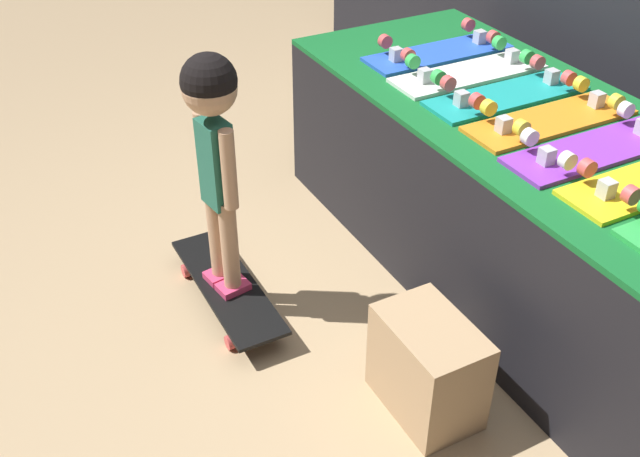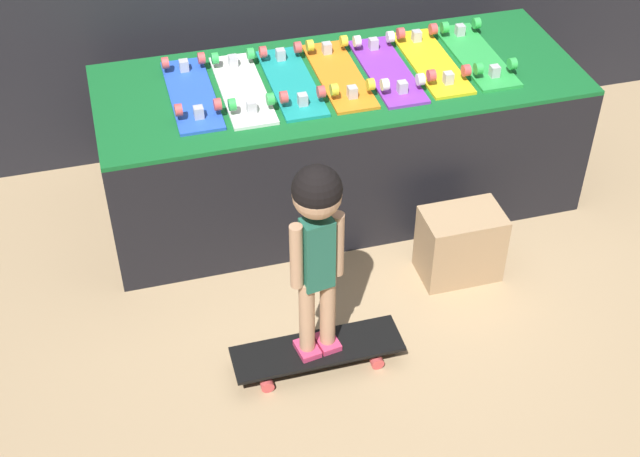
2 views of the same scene
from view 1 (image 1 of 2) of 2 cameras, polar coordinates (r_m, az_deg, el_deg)
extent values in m
plane|color=tan|center=(2.72, 6.33, -7.04)|extent=(16.00, 16.00, 0.00)
cube|color=black|center=(2.81, 15.76, 1.47)|extent=(2.19, 0.84, 0.65)
cube|color=#146028|center=(2.65, 16.89, 7.50)|extent=(2.19, 0.84, 0.02)
cube|color=blue|center=(3.11, 9.00, 13.05)|extent=(0.19, 0.61, 0.01)
cube|color=#B7B7BC|center=(3.22, 12.08, 14.09)|extent=(0.04, 0.04, 0.05)
cylinder|color=#D84C4C|center=(3.15, 13.07, 14.01)|extent=(0.03, 0.05, 0.05)
cylinder|color=#D84C4C|center=(3.27, 11.23, 14.99)|extent=(0.03, 0.05, 0.05)
cube|color=#B7B7BC|center=(2.99, 5.81, 13.06)|extent=(0.04, 0.04, 0.05)
cylinder|color=#D84C4C|center=(2.92, 6.73, 12.97)|extent=(0.03, 0.05, 0.05)
cylinder|color=#D84C4C|center=(3.05, 4.99, 14.02)|extent=(0.03, 0.05, 0.05)
cube|color=white|center=(2.94, 11.25, 11.50)|extent=(0.19, 0.61, 0.01)
cube|color=#B7B7BC|center=(3.05, 14.41, 12.62)|extent=(0.04, 0.04, 0.05)
cylinder|color=green|center=(2.99, 15.50, 12.49)|extent=(0.03, 0.05, 0.05)
cylinder|color=green|center=(3.10, 13.50, 13.60)|extent=(0.03, 0.05, 0.05)
cube|color=#B7B7BC|center=(2.81, 7.99, 11.46)|extent=(0.04, 0.04, 0.05)
cylinder|color=green|center=(2.74, 9.01, 11.32)|extent=(0.03, 0.05, 0.05)
cylinder|color=green|center=(2.87, 7.08, 12.52)|extent=(0.03, 0.05, 0.05)
cube|color=teal|center=(2.79, 14.03, 9.79)|extent=(0.19, 0.61, 0.01)
cube|color=#B7B7BC|center=(2.91, 17.24, 11.00)|extent=(0.04, 0.04, 0.05)
cylinder|color=#D84C4C|center=(2.85, 18.43, 10.82)|extent=(0.03, 0.05, 0.05)
cylinder|color=#D84C4C|center=(2.95, 16.25, 12.07)|extent=(0.03, 0.05, 0.05)
cube|color=#B7B7BC|center=(2.65, 10.73, 9.69)|extent=(0.04, 0.04, 0.05)
cylinder|color=#D84C4C|center=(2.59, 11.88, 9.49)|extent=(0.03, 0.05, 0.05)
cylinder|color=#D84C4C|center=(2.70, 9.74, 10.86)|extent=(0.03, 0.05, 0.05)
cube|color=orange|center=(2.65, 17.12, 7.87)|extent=(0.19, 0.61, 0.01)
cube|color=#B7B7BC|center=(2.77, 20.35, 9.20)|extent=(0.04, 0.04, 0.05)
cylinder|color=yellow|center=(2.71, 21.66, 8.96)|extent=(0.03, 0.05, 0.05)
cylinder|color=yellow|center=(2.81, 19.28, 10.36)|extent=(0.03, 0.05, 0.05)
cube|color=#B7B7BC|center=(2.50, 13.82, 7.69)|extent=(0.04, 0.04, 0.05)
cylinder|color=yellow|center=(2.44, 15.11, 7.41)|extent=(0.03, 0.05, 0.05)
cylinder|color=yellow|center=(2.55, 12.73, 8.97)|extent=(0.03, 0.05, 0.05)
cube|color=purple|center=(2.50, 20.19, 5.63)|extent=(0.19, 0.61, 0.01)
cylinder|color=white|center=(2.67, 22.29, 8.37)|extent=(0.03, 0.05, 0.05)
cube|color=#B7B7BC|center=(2.35, 16.88, 5.32)|extent=(0.04, 0.04, 0.05)
cylinder|color=white|center=(2.29, 18.34, 4.94)|extent=(0.03, 0.05, 0.05)
cylinder|color=white|center=(2.39, 15.69, 6.73)|extent=(0.03, 0.05, 0.05)
cube|color=#B7B7BC|center=(2.24, 21.00, 2.84)|extent=(0.04, 0.04, 0.05)
cylinder|color=#D84C4C|center=(2.18, 22.63, 2.38)|extent=(0.03, 0.05, 0.05)
cylinder|color=#D84C4C|center=(2.27, 19.69, 4.37)|extent=(0.03, 0.05, 0.05)
cube|color=black|center=(2.75, -7.08, -4.29)|extent=(0.68, 0.19, 0.01)
cube|color=#B7B7BC|center=(2.61, -5.17, -7.61)|extent=(0.04, 0.04, 0.05)
cylinder|color=#D84C4C|center=(2.65, -3.50, -7.48)|extent=(0.05, 0.03, 0.05)
cylinder|color=#D84C4C|center=(2.61, -6.81, -8.57)|extent=(0.05, 0.03, 0.05)
cube|color=#B7B7BC|center=(2.94, -8.67, -2.31)|extent=(0.04, 0.04, 0.05)
cylinder|color=#D84C4C|center=(2.98, -7.16, -2.27)|extent=(0.05, 0.03, 0.05)
cylinder|color=#D84C4C|center=(2.94, -10.12, -3.15)|extent=(0.05, 0.03, 0.05)
cube|color=#E03D6B|center=(2.71, -6.63, -4.43)|extent=(0.10, 0.12, 0.03)
cylinder|color=tan|center=(2.59, -6.91, -1.22)|extent=(0.06, 0.06, 0.35)
cube|color=#E03D6B|center=(2.77, -7.57, -3.50)|extent=(0.10, 0.12, 0.03)
cylinder|color=tan|center=(2.66, -7.88, -0.33)|extent=(0.06, 0.06, 0.35)
cube|color=#236651|center=(2.46, -7.91, 4.92)|extent=(0.12, 0.10, 0.31)
cylinder|color=tan|center=(2.40, -6.96, 4.43)|extent=(0.05, 0.05, 0.28)
cylinder|color=tan|center=(2.52, -8.87, 5.90)|extent=(0.05, 0.05, 0.28)
sphere|color=tan|center=(2.34, -8.43, 10.56)|extent=(0.17, 0.17, 0.17)
sphere|color=black|center=(2.34, -8.48, 11.04)|extent=(0.18, 0.18, 0.18)
cube|color=tan|center=(2.33, 8.21, -10.41)|extent=(0.35, 0.23, 0.33)
camera|label=2|loc=(3.25, -73.69, 30.60)|focal=50.00mm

